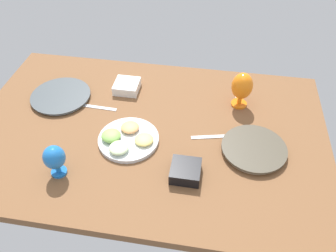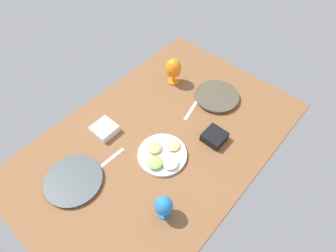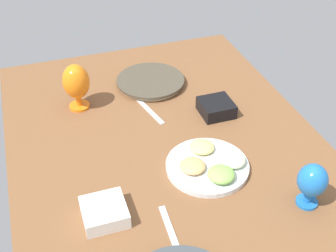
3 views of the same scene
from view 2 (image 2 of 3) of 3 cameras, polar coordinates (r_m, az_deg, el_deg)
name	(u,v)px [view 2 (image 2 of 3)]	position (r cm, az deg, el deg)	size (l,w,h in cm)	color
ground_plane	(159,142)	(158.21, -1.82, -3.23)	(160.00, 104.00, 4.00)	brown
dinner_plate_left	(74,180)	(150.39, -18.57, -10.38)	(29.12, 29.12, 1.96)	silver
dinner_plate_right	(217,97)	(177.91, 9.83, 5.90)	(27.25, 27.25, 2.62)	beige
fruit_platter	(162,155)	(149.13, -1.15, -5.88)	(26.23, 26.23, 5.07)	silver
hurricane_glass_blue	(164,206)	(129.17, -0.89, -15.92)	(8.52, 8.52, 14.27)	blue
hurricane_glass_orange	(173,69)	(179.54, 1.11, 11.48)	(9.89, 9.89, 17.88)	orange
square_bowl_black	(214,136)	(156.43, 9.39, -2.11)	(11.62, 11.62, 5.05)	black
square_bowl_white	(105,129)	(161.69, -12.72, -0.58)	(12.15, 12.15, 4.56)	white
fork_by_left_plate	(110,159)	(152.59, -11.58, -6.55)	(18.00, 1.80, 0.60)	silver
fork_by_right_plate	(192,110)	(169.98, 4.90, 3.23)	(18.00, 1.80, 0.60)	silver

